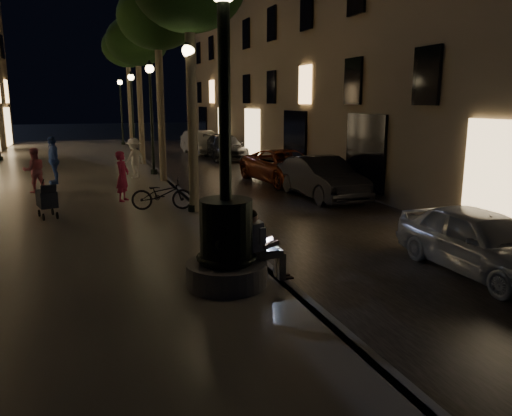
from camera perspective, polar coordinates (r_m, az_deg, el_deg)
name	(u,v)px	position (r m, az deg, el deg)	size (l,w,h in m)	color
ground	(165,182)	(21.39, -10.39, 2.99)	(120.00, 120.00, 0.00)	black
cobble_lane	(233,178)	(22.04, -2.65, 3.47)	(6.00, 45.00, 0.02)	black
promenade	(63,184)	(21.15, -21.16, 2.54)	(8.00, 45.00, 0.20)	#645E58
curb_strip	(165,179)	(21.38, -10.40, 3.26)	(0.25, 45.00, 0.20)	#59595B
building_right	(346,18)	(27.62, 10.25, 20.64)	(8.00, 36.00, 15.00)	#716346
fountain_lamppost	(226,228)	(8.46, -3.43, -2.29)	(1.40, 1.40, 5.21)	#59595B
seated_man_laptop	(260,243)	(8.72, 0.47, -3.99)	(0.93, 0.31, 1.30)	tan
tree_second	(157,19)	(20.34, -11.22, 20.42)	(3.00, 3.00, 7.40)	#6B604C
tree_third	(137,42)	(26.20, -13.42, 17.97)	(3.00, 3.00, 7.20)	#6B604C
tree_far	(127,48)	(32.18, -14.49, 17.29)	(3.00, 3.00, 7.50)	#6B604C
lamp_curb_a	(190,104)	(14.19, -7.55, 11.69)	(0.36, 0.36, 4.81)	black
lamp_curb_b	(151,103)	(22.08, -11.91, 11.65)	(0.36, 0.36, 4.81)	black
lamp_curb_c	(132,103)	(30.03, -13.97, 11.60)	(0.36, 0.36, 4.81)	black
lamp_curb_d	(121,102)	(38.00, -15.17, 11.57)	(0.36, 0.36, 4.81)	black
stroller	(47,199)	(14.61, -22.79, 0.96)	(0.60, 1.04, 1.05)	black
car_front	(481,241)	(10.67, 24.29, -3.45)	(1.53, 3.80, 1.29)	#9EA1A6
car_second	(321,178)	(17.44, 7.47, 3.45)	(1.52, 4.36, 1.44)	black
car_third	(285,167)	(20.63, 3.32, 4.74)	(2.24, 4.86, 1.35)	maroon
car_rear	(225,147)	(29.31, -3.61, 6.95)	(1.94, 4.78, 1.39)	#2C2D31
car_fifth	(201,143)	(32.14, -6.27, 7.44)	(1.58, 4.52, 1.49)	#ADAEA9
pedestrian_red	(123,176)	(16.31, -15.00, 3.52)	(0.58, 0.38, 1.59)	#B1234C
pedestrian_pink	(34,170)	(18.90, -24.00, 3.96)	(0.76, 0.59, 1.55)	#CD6C85
pedestrian_white	(134,158)	(21.24, -13.76, 5.56)	(1.06, 0.61, 1.64)	silver
pedestrian_blue	(53,160)	(20.66, -22.15, 5.09)	(1.07, 0.44, 1.82)	navy
bicycle	(162,194)	(14.80, -10.69, 1.59)	(0.62, 1.77, 0.93)	black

